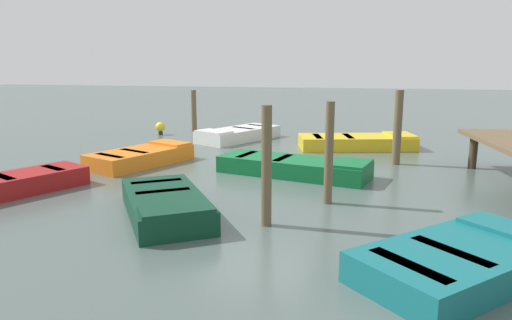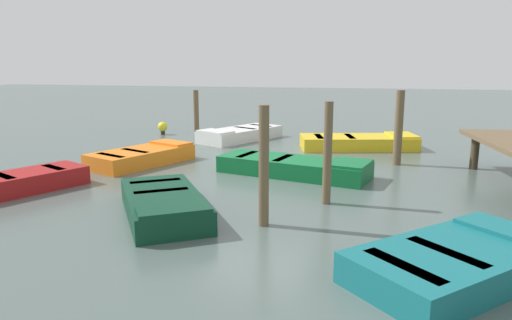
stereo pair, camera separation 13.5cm
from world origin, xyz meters
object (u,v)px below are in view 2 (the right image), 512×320
Objects in this scene: mooring_piling_center at (328,153)px; mooring_piling_far_left at (196,111)px; rowboat_dark_green at (164,204)px; mooring_piling_mid_left at (264,167)px; rowboat_yellow at (359,142)px; rowboat_teal at (457,261)px; rowboat_orange at (142,156)px; rowboat_green at (294,166)px; rowboat_white at (240,134)px; mooring_piling_near_left at (399,128)px; marker_buoy at (163,127)px.

mooring_piling_center is 10.12m from mooring_piling_far_left.
mooring_piling_mid_left is at bearing 54.13° from rowboat_dark_green.
rowboat_yellow is 9.05m from rowboat_teal.
rowboat_dark_green is at bearing -125.59° from rowboat_orange.
rowboat_yellow is 1.25× the size of rowboat_teal.
mooring_piling_center is at bearing -108.64° from rowboat_yellow.
rowboat_yellow is 1.23× the size of rowboat_orange.
mooring_piling_far_left is at bearing 164.11° from rowboat_dark_green.
rowboat_teal is (5.00, 2.77, 0.00)m from rowboat_green.
rowboat_white is 7.83m from mooring_piling_center.
rowboat_yellow is 4.15m from rowboat_white.
rowboat_orange is (3.58, -5.62, 0.00)m from rowboat_yellow.
rowboat_white is 5.94m from mooring_piling_near_left.
mooring_piling_far_left is at bearing -121.79° from mooring_piling_near_left.
mooring_piling_near_left is 4.09× the size of marker_buoy.
mooring_piling_center is (3.95, -1.56, -0.00)m from mooring_piling_near_left.
mooring_piling_far_left reaches higher than rowboat_orange.
marker_buoy is at bearing -113.56° from mooring_piling_near_left.
mooring_piling_center is at bearing -92.90° from rowboat_orange.
rowboat_white is (-9.79, -5.36, -0.00)m from rowboat_teal.
marker_buoy is (-1.41, -7.22, 0.07)m from rowboat_yellow.
mooring_piling_near_left is 5.97m from mooring_piling_mid_left.
rowboat_teal is at bearing 63.78° from mooring_piling_mid_left.
mooring_piling_mid_left is at bearing -75.16° from rowboat_green.
rowboat_white is 1.73× the size of mooring_piling_center.
mooring_piling_far_left is at bearing -154.51° from mooring_piling_mid_left.
mooring_piling_far_left reaches higher than rowboat_white.
mooring_piling_center is (6.12, -0.56, 0.76)m from rowboat_yellow.
marker_buoy reaches higher than rowboat_dark_green.
rowboat_white is at bearing 74.57° from rowboat_teal.
rowboat_yellow and rowboat_white have the same top height.
rowboat_orange is (-3.90, -2.31, -0.00)m from rowboat_dark_green.
mooring_piling_center reaches higher than marker_buoy.
rowboat_yellow and rowboat_orange have the same top height.
rowboat_dark_green and rowboat_orange have the same top height.
mooring_piling_center is at bearing 54.71° from rowboat_white.
mooring_piling_mid_left reaches higher than rowboat_white.
rowboat_green is at bearing 46.89° from marker_buoy.
mooring_piling_center is 4.08× the size of marker_buoy.
rowboat_yellow is 7.79× the size of marker_buoy.
rowboat_dark_green is 3.16m from mooring_piling_center.
rowboat_yellow is 2.51m from mooring_piling_near_left.
mooring_piling_mid_left reaches higher than mooring_piling_far_left.
marker_buoy is (-3.58, -8.22, -0.70)m from mooring_piling_near_left.
rowboat_teal is at bearing 33.07° from mooring_piling_center.
rowboat_green and rowboat_teal have the same top height.
rowboat_green is at bearing 74.85° from rowboat_teal.
mooring_piling_near_left is at bearing 48.31° from rowboat_teal.
mooring_piling_mid_left is 10.95m from mooring_piling_far_left.
rowboat_dark_green is 1.51× the size of mooring_piling_near_left.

